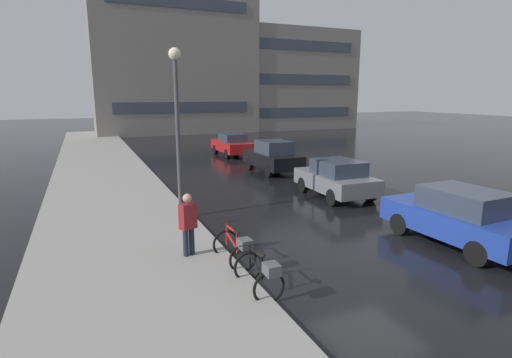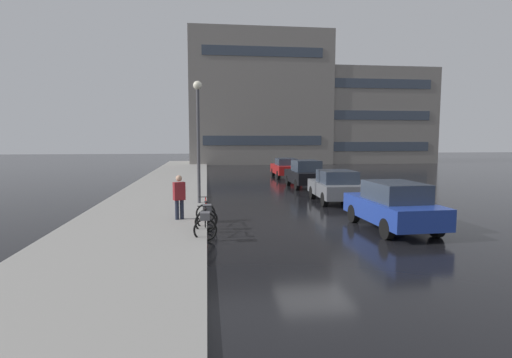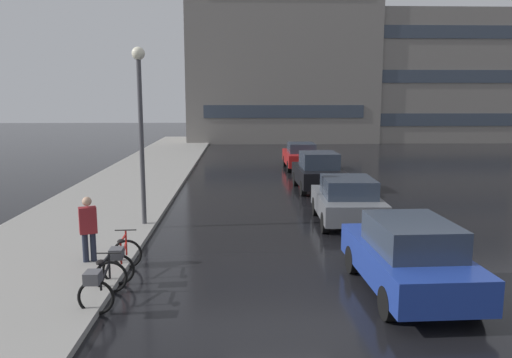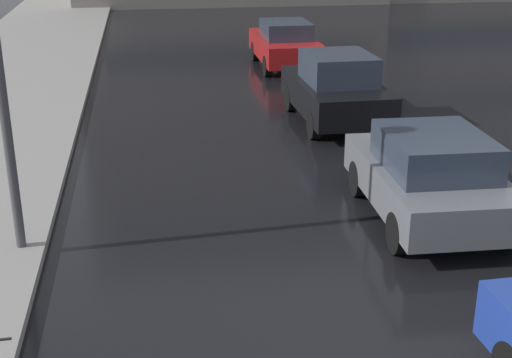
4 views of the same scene
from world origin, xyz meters
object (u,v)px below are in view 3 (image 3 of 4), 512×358
(bicycle_second, at_px, (122,258))
(car_black, at_px, (318,172))
(streetlamp, at_px, (140,112))
(car_blue, at_px, (409,256))
(car_grey, at_px, (347,200))
(pedestrian, at_px, (88,228))
(bicycle_nearest, at_px, (101,283))
(car_red, at_px, (301,156))

(bicycle_second, distance_m, car_black, 12.25)
(bicycle_second, xyz_separation_m, streetlamp, (-0.33, 4.47, 3.14))
(car_blue, xyz_separation_m, streetlamp, (-6.50, 5.53, 2.81))
(bicycle_second, relative_size, car_blue, 0.35)
(bicycle_second, bearing_deg, car_blue, -9.72)
(car_grey, distance_m, pedestrian, 8.12)
(bicycle_second, bearing_deg, bicycle_nearest, -91.33)
(car_red, bearing_deg, pedestrian, -113.58)
(car_blue, bearing_deg, pedestrian, 165.19)
(car_grey, height_order, car_red, car_grey)
(bicycle_nearest, distance_m, car_grey, 8.82)
(bicycle_second, height_order, car_red, car_red)
(car_blue, relative_size, car_red, 1.01)
(pedestrian, bearing_deg, streetlamp, 80.16)
(car_blue, xyz_separation_m, car_grey, (-0.03, 5.81, -0.03))
(bicycle_nearest, distance_m, bicycle_second, 1.54)
(bicycle_second, bearing_deg, car_red, 70.25)
(bicycle_nearest, distance_m, car_red, 19.66)
(bicycle_second, xyz_separation_m, car_black, (6.12, 10.60, 0.35))
(bicycle_nearest, relative_size, car_black, 0.36)
(bicycle_nearest, xyz_separation_m, bicycle_second, (0.04, 1.54, -0.01))
(bicycle_nearest, height_order, streetlamp, streetlamp)
(car_grey, relative_size, car_red, 0.93)
(car_blue, distance_m, car_red, 18.18)
(car_grey, bearing_deg, car_red, 89.96)
(bicycle_nearest, bearing_deg, car_red, 71.67)
(streetlamp, bearing_deg, car_blue, -40.36)
(bicycle_nearest, xyz_separation_m, car_grey, (6.17, 6.30, 0.29))
(bicycle_nearest, distance_m, pedestrian, 2.59)
(car_black, relative_size, pedestrian, 2.27)
(bicycle_second, distance_m, streetlamp, 5.47)
(car_red, height_order, streetlamp, streetlamp)
(car_blue, height_order, streetlamp, streetlamp)
(pedestrian, bearing_deg, bicycle_nearest, -68.64)
(car_red, height_order, pedestrian, pedestrian)
(bicycle_nearest, distance_m, car_black, 13.62)
(bicycle_nearest, xyz_separation_m, pedestrian, (-0.93, 2.37, 0.49))
(bicycle_nearest, relative_size, car_blue, 0.34)
(bicycle_second, xyz_separation_m, car_red, (6.15, 17.12, 0.28))
(car_blue, height_order, car_red, car_blue)
(bicycle_nearest, height_order, car_red, car_red)
(car_grey, distance_m, car_red, 12.36)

